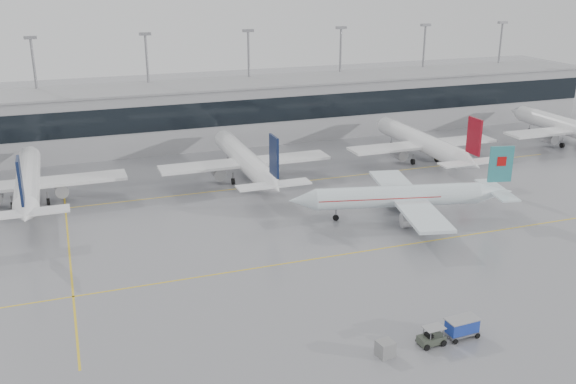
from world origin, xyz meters
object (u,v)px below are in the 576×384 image
object	(u,v)px
gse_unit	(385,349)
baggage_cart	(462,326)
baggage_tug	(431,339)
air_canada_jet	(406,196)

from	to	relation	value
gse_unit	baggage_cart	bearing A→B (deg)	-5.72
baggage_tug	baggage_cart	world-z (taller)	baggage_cart
baggage_tug	gse_unit	bearing A→B (deg)	178.96
baggage_cart	gse_unit	xyz separation A→B (m)	(-8.74, -0.38, -0.44)
gse_unit	baggage_tug	bearing A→B (deg)	-6.15
air_canada_jet	baggage_tug	bearing A→B (deg)	77.13
baggage_cart	air_canada_jet	bearing A→B (deg)	66.99
air_canada_jet	baggage_cart	distance (m)	32.84
baggage_tug	gse_unit	distance (m)	5.15
baggage_tug	gse_unit	size ratio (longest dim) A/B	2.54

